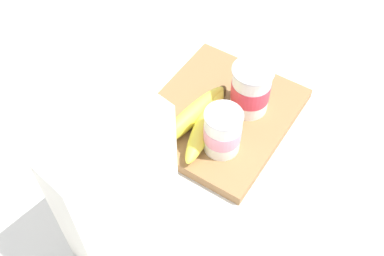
{
  "coord_description": "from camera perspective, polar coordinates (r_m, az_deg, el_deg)",
  "views": [
    {
      "loc": [
        0.49,
        0.26,
        0.68
      ],
      "look_at": [
        0.1,
        0.0,
        0.07
      ],
      "focal_mm": 43.0,
      "sensor_mm": 36.0,
      "label": 1
    }
  ],
  "objects": [
    {
      "name": "ground_plane",
      "position": [
        0.88,
        3.43,
        1.26
      ],
      "size": [
        2.4,
        2.4,
        0.0
      ],
      "primitive_type": "plane",
      "color": "silver"
    },
    {
      "name": "cutting_board",
      "position": [
        0.87,
        3.46,
        1.7
      ],
      "size": [
        0.29,
        0.25,
        0.02
      ],
      "primitive_type": "cube",
      "color": "olive",
      "rests_on": "ground_plane"
    },
    {
      "name": "cereal_box",
      "position": [
        0.65,
        -9.12,
        -7.29
      ],
      "size": [
        0.18,
        0.09,
        0.25
      ],
      "primitive_type": "cube",
      "rotation": [
        0.0,
        0.0,
        -0.16
      ],
      "color": "white",
      "rests_on": "ground_plane"
    },
    {
      "name": "yogurt_cup_front",
      "position": [
        0.84,
        7.29,
        4.8
      ],
      "size": [
        0.07,
        0.07,
        0.1
      ],
      "color": "white",
      "rests_on": "cutting_board"
    },
    {
      "name": "yogurt_cup_back",
      "position": [
        0.78,
        3.81,
        -0.42
      ],
      "size": [
        0.06,
        0.06,
        0.09
      ],
      "color": "white",
      "rests_on": "cutting_board"
    },
    {
      "name": "banana_bunch",
      "position": [
        0.82,
        0.86,
        1.04
      ],
      "size": [
        0.19,
        0.1,
        0.04
      ],
      "color": "yellow",
      "rests_on": "cutting_board"
    },
    {
      "name": "spoon",
      "position": [
        0.98,
        8.23,
        8.02
      ],
      "size": [
        0.11,
        0.1,
        0.01
      ],
      "color": "silver",
      "rests_on": "ground_plane"
    }
  ]
}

